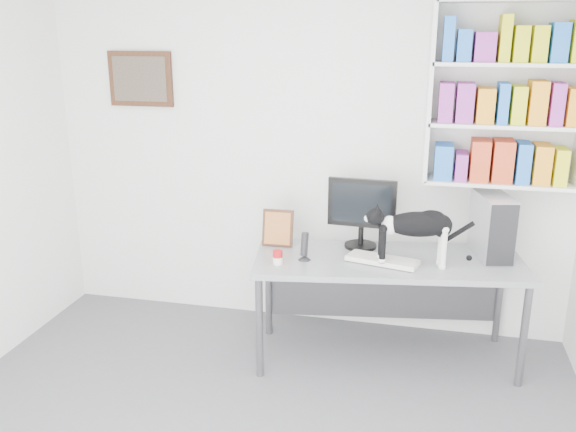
{
  "coord_description": "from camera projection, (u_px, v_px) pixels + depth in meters",
  "views": [
    {
      "loc": [
        0.88,
        -2.49,
        2.27
      ],
      "look_at": [
        -0.03,
        1.53,
        1.0
      ],
      "focal_mm": 38.0,
      "sensor_mm": 36.0,
      "label": 1
    }
  ],
  "objects": [
    {
      "name": "room",
      "position": [
        220.0,
        240.0,
        2.77
      ],
      "size": [
        4.01,
        4.01,
        2.7
      ],
      "color": "#56565B",
      "rests_on": "ground"
    },
    {
      "name": "bookshelf",
      "position": [
        507.0,
        95.0,
        4.06
      ],
      "size": [
        1.03,
        0.28,
        1.24
      ],
      "primitive_type": "cube",
      "color": "silver",
      "rests_on": "room"
    },
    {
      "name": "speaker",
      "position": [
        305.0,
        246.0,
        4.13
      ],
      "size": [
        0.11,
        0.11,
        0.2
      ],
      "primitive_type": "cylinder",
      "rotation": [
        0.0,
        0.0,
        -0.22
      ],
      "color": "black",
      "rests_on": "desk"
    },
    {
      "name": "pc_tower",
      "position": [
        492.0,
        226.0,
        4.18
      ],
      "size": [
        0.28,
        0.46,
        0.43
      ],
      "primitive_type": "cube",
      "rotation": [
        0.0,
        0.0,
        0.22
      ],
      "color": "silver",
      "rests_on": "desk"
    },
    {
      "name": "desk",
      "position": [
        386.0,
        309.0,
        4.29
      ],
      "size": [
        1.91,
        0.98,
        0.76
      ],
      "primitive_type": "cube",
      "rotation": [
        0.0,
        0.0,
        0.15
      ],
      "color": "gray",
      "rests_on": "room"
    },
    {
      "name": "keyboard",
      "position": [
        383.0,
        260.0,
        4.1
      ],
      "size": [
        0.51,
        0.29,
        0.04
      ],
      "primitive_type": "cube",
      "rotation": [
        0.0,
        0.0,
        -0.24
      ],
      "color": "silver",
      "rests_on": "desk"
    },
    {
      "name": "wall_art",
      "position": [
        141.0,
        79.0,
        4.72
      ],
      "size": [
        0.52,
        0.04,
        0.42
      ],
      "primitive_type": "cube",
      "color": "#492C17",
      "rests_on": "room"
    },
    {
      "name": "soup_can",
      "position": [
        278.0,
        257.0,
        4.07
      ],
      "size": [
        0.08,
        0.08,
        0.1
      ],
      "primitive_type": "cylinder",
      "rotation": [
        0.0,
        0.0,
        0.18
      ],
      "color": "#AD0E15",
      "rests_on": "desk"
    },
    {
      "name": "monitor",
      "position": [
        362.0,
        213.0,
        4.33
      ],
      "size": [
        0.5,
        0.26,
        0.52
      ],
      "primitive_type": "cube",
      "rotation": [
        0.0,
        0.0,
        -0.07
      ],
      "color": "black",
      "rests_on": "desk"
    },
    {
      "name": "leaning_print",
      "position": [
        278.0,
        227.0,
        4.39
      ],
      "size": [
        0.22,
        0.09,
        0.28
      ],
      "primitive_type": "cube",
      "rotation": [
        0.0,
        0.0,
        0.01
      ],
      "color": "#492C17",
      "rests_on": "desk"
    },
    {
      "name": "cat",
      "position": [
        415.0,
        238.0,
        3.99
      ],
      "size": [
        0.66,
        0.28,
        0.39
      ],
      "primitive_type": null,
      "rotation": [
        0.0,
        0.0,
        0.18
      ],
      "color": "black",
      "rests_on": "desk"
    }
  ]
}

